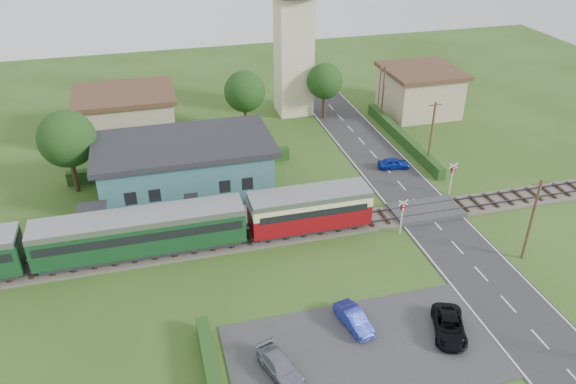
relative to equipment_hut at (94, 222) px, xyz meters
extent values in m
plane|color=#2D4C19|center=(18.00, -5.20, -1.75)|extent=(120.00, 120.00, 0.00)
cube|color=#4C443D|center=(18.00, -3.20, -1.65)|extent=(76.00, 3.20, 0.20)
cube|color=#3F3F47|center=(18.00, -3.92, -1.33)|extent=(76.00, 0.08, 0.15)
cube|color=#3F3F47|center=(18.00, -2.48, -1.33)|extent=(76.00, 0.08, 0.15)
cube|color=#28282B|center=(28.00, -5.20, -1.72)|extent=(6.00, 70.00, 0.05)
cube|color=#333335|center=(16.50, -17.20, -1.71)|extent=(17.00, 9.00, 0.08)
cube|color=#333335|center=(28.00, -3.20, -1.52)|extent=(6.20, 3.40, 0.45)
cube|color=gray|center=(8.00, 0.00, -1.52)|extent=(30.00, 3.00, 0.45)
cube|color=beige|center=(0.00, 0.00, -0.10)|extent=(2.00, 2.00, 2.40)
cube|color=#232328|center=(0.00, 0.00, 1.18)|extent=(2.30, 2.30, 0.15)
cube|color=#3A6F75|center=(8.00, 5.80, 0.65)|extent=(15.00, 8.00, 4.80)
cube|color=#232328|center=(8.00, 5.80, 3.30)|extent=(16.00, 9.00, 0.50)
cube|color=#232328|center=(8.00, 1.86, -0.65)|extent=(1.20, 0.12, 2.20)
cube|color=black|center=(3.00, 1.86, 0.65)|extent=(1.00, 0.12, 1.20)
cube|color=black|center=(5.00, 1.86, 0.65)|extent=(1.00, 0.12, 1.20)
cube|color=black|center=(11.00, 1.86, 0.65)|extent=(1.00, 0.12, 1.20)
cube|color=black|center=(13.00, 1.86, 0.65)|extent=(1.00, 0.12, 1.20)
cube|color=#232328|center=(17.21, -3.20, -1.16)|extent=(9.00, 2.20, 0.50)
cube|color=maroon|center=(17.21, -3.20, -0.16)|extent=(10.00, 2.80, 1.80)
cube|color=beige|center=(17.21, -3.20, 1.09)|extent=(10.00, 2.82, 0.90)
cube|color=black|center=(17.21, -3.20, 0.74)|extent=(9.00, 2.88, 0.60)
cube|color=gray|center=(17.21, -3.20, 1.74)|extent=(10.00, 2.90, 0.45)
cube|color=#232328|center=(3.61, -3.20, -1.16)|extent=(15.20, 2.20, 0.50)
cube|color=#123A1C|center=(3.61, -3.20, 0.34)|extent=(16.00, 2.80, 2.60)
cube|color=black|center=(3.61, -3.20, 0.74)|extent=(15.40, 2.86, 0.70)
cube|color=gray|center=(3.61, -3.20, 1.74)|extent=(16.00, 2.90, 0.50)
cube|color=beige|center=(23.00, 22.80, 5.25)|extent=(4.00, 4.00, 14.00)
cube|color=tan|center=(3.00, 19.80, 0.75)|extent=(10.00, 8.00, 5.00)
cube|color=#472D1E|center=(3.00, 19.80, 3.50)|extent=(10.80, 8.80, 0.50)
cube|color=tan|center=(38.00, 18.80, 0.75)|extent=(8.00, 8.00, 5.00)
cube|color=#472D1E|center=(38.00, 18.80, 3.50)|extent=(8.80, 8.80, 0.50)
cube|color=#193814|center=(7.00, -17.20, -1.15)|extent=(0.80, 9.00, 1.20)
cube|color=#193814|center=(32.20, 10.80, -1.15)|extent=(0.80, 18.00, 1.20)
cube|color=#193814|center=(8.00, 10.30, -1.10)|extent=(22.00, 0.80, 1.30)
cylinder|color=#332316|center=(-2.00, 8.80, 0.32)|extent=(0.44, 0.44, 4.12)
sphere|color=#143311|center=(-2.00, 8.80, 3.65)|extent=(5.20, 5.20, 5.20)
cylinder|color=#332316|center=(16.00, 17.80, 0.18)|extent=(0.44, 0.44, 3.85)
sphere|color=#143311|center=(16.00, 17.80, 3.29)|extent=(4.60, 4.60, 4.60)
cylinder|color=#332316|center=(26.00, 19.80, 0.04)|extent=(0.44, 0.44, 3.58)
sphere|color=#143311|center=(26.00, 19.80, 2.93)|extent=(4.20, 4.20, 4.20)
cylinder|color=#473321|center=(32.20, -11.20, 1.75)|extent=(0.22, 0.22, 7.00)
cube|color=#473321|center=(32.20, -11.20, 4.95)|extent=(1.40, 0.10, 0.10)
cylinder|color=#473321|center=(32.20, 4.80, 1.75)|extent=(0.22, 0.22, 7.00)
cube|color=#473321|center=(32.20, 4.80, 4.95)|extent=(1.40, 0.10, 0.10)
cylinder|color=#473321|center=(32.20, 16.80, 1.75)|extent=(0.22, 0.22, 7.00)
cube|color=#473321|center=(32.20, 16.80, 4.95)|extent=(1.40, 0.10, 0.10)
cylinder|color=silver|center=(24.40, -5.60, -0.25)|extent=(0.12, 0.12, 3.00)
cube|color=#232328|center=(24.40, -5.60, 0.85)|extent=(0.35, 0.18, 0.55)
sphere|color=#FF190C|center=(24.40, -5.72, 1.00)|extent=(0.14, 0.14, 0.14)
sphere|color=#FF190C|center=(24.40, -5.72, 0.70)|extent=(0.14, 0.14, 0.14)
cube|color=silver|center=(24.40, -5.60, 1.25)|extent=(0.84, 0.05, 0.55)
cube|color=silver|center=(24.40, -5.60, 1.25)|extent=(0.84, 0.05, 0.55)
cylinder|color=silver|center=(31.60, -0.80, -0.25)|extent=(0.12, 0.12, 3.00)
cube|color=#232328|center=(31.60, -0.80, 0.85)|extent=(0.35, 0.18, 0.55)
sphere|color=#FF190C|center=(31.60, -0.92, 1.00)|extent=(0.14, 0.14, 0.14)
sphere|color=#FF190C|center=(31.60, -0.92, 0.70)|extent=(0.14, 0.14, 0.14)
cube|color=silver|center=(31.60, -0.80, 1.25)|extent=(0.84, 0.05, 0.55)
cube|color=silver|center=(31.60, -0.80, 1.25)|extent=(0.84, 0.05, 0.55)
cylinder|color=#3F3F47|center=(-4.00, 14.80, 0.75)|extent=(0.14, 0.14, 5.00)
sphere|color=orange|center=(-4.00, 14.80, 3.25)|extent=(0.30, 0.30, 0.30)
cylinder|color=#3F3F47|center=(34.00, 21.80, 0.75)|extent=(0.14, 0.14, 5.00)
sphere|color=orange|center=(34.00, 21.80, 3.25)|extent=(0.30, 0.30, 0.30)
imported|color=#0D2397|center=(28.73, 5.35, -1.15)|extent=(3.33, 1.71, 1.09)
imported|color=#21309C|center=(16.75, -14.92, -1.09)|extent=(1.89, 3.70, 1.16)
imported|color=gray|center=(11.04, -17.64, -1.11)|extent=(2.65, 4.16, 1.12)
imported|color=black|center=(22.50, -17.17, -1.09)|extent=(3.34, 4.60, 1.16)
imported|color=gray|center=(13.62, 0.31, -0.39)|extent=(0.78, 0.65, 1.82)
imported|color=gray|center=(0.46, -0.49, -0.35)|extent=(0.75, 0.94, 1.89)
camera|label=1|loc=(5.35, -40.71, 24.75)|focal=35.00mm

